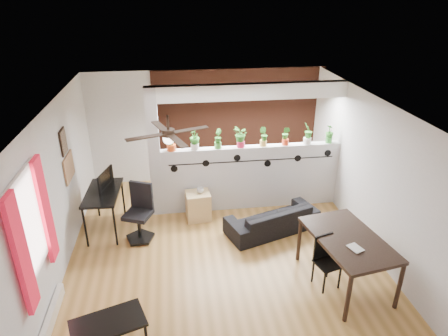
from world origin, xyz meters
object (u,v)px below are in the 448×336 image
(potted_plant_5, at_px, (286,135))
(computer_desk, at_px, (103,195))
(dining_table, at_px, (348,243))
(cube_shelf, at_px, (198,206))
(potted_plant_0, at_px, (171,139))
(sofa, at_px, (272,219))
(office_chair, at_px, (140,216))
(potted_plant_3, at_px, (241,136))
(ceiling_fan, at_px, (168,135))
(potted_plant_7, at_px, (330,133))
(potted_plant_6, at_px, (308,133))
(folding_chair, at_px, (325,256))
(potted_plant_2, at_px, (218,138))
(potted_plant_1, at_px, (195,138))
(coffee_table, at_px, (108,325))
(cup, at_px, (200,190))
(potted_plant_4, at_px, (264,136))

(potted_plant_5, height_order, computer_desk, potted_plant_5)
(potted_plant_5, relative_size, dining_table, 0.23)
(dining_table, bearing_deg, cube_shelf, 133.88)
(potted_plant_0, bearing_deg, dining_table, -44.65)
(cube_shelf, bearing_deg, sofa, -29.28)
(sofa, height_order, office_chair, office_chair)
(potted_plant_3, xyz_separation_m, cube_shelf, (-0.89, -0.34, -1.30))
(ceiling_fan, relative_size, potted_plant_7, 3.19)
(computer_desk, bearing_deg, ceiling_fan, -45.29)
(ceiling_fan, relative_size, potted_plant_6, 2.72)
(ceiling_fan, relative_size, folding_chair, 1.42)
(potted_plant_2, distance_m, potted_plant_7, 2.26)
(potted_plant_7, height_order, sofa, potted_plant_7)
(potted_plant_0, distance_m, office_chair, 1.57)
(potted_plant_1, bearing_deg, coffee_table, -112.14)
(potted_plant_0, xyz_separation_m, coffee_table, (-0.90, -3.32, -1.22))
(cup, bearing_deg, sofa, -25.32)
(sofa, height_order, dining_table, dining_table)
(potted_plant_3, relative_size, office_chair, 0.41)
(potted_plant_6, distance_m, sofa, 1.88)
(potted_plant_7, relative_size, folding_chair, 0.45)
(potted_plant_2, distance_m, computer_desk, 2.40)
(potted_plant_0, xyz_separation_m, potted_plant_2, (0.90, 0.00, -0.04))
(potted_plant_3, relative_size, cup, 3.23)
(potted_plant_5, xyz_separation_m, potted_plant_7, (0.90, 0.00, -0.00))
(sofa, bearing_deg, computer_desk, -27.00)
(sofa, relative_size, folding_chair, 1.98)
(potted_plant_3, xyz_separation_m, folding_chair, (0.88, -2.49, -1.08))
(ceiling_fan, height_order, potted_plant_6, ceiling_fan)
(office_chair, bearing_deg, cube_shelf, 26.35)
(potted_plant_0, distance_m, sofa, 2.45)
(potted_plant_0, height_order, folding_chair, potted_plant_0)
(office_chair, bearing_deg, cup, 25.34)
(potted_plant_2, bearing_deg, dining_table, -56.76)
(potted_plant_1, bearing_deg, office_chair, -140.74)
(ceiling_fan, xyz_separation_m, cup, (0.53, 1.46, -1.69))
(folding_chair, bearing_deg, sofa, 105.60)
(potted_plant_3, height_order, cube_shelf, potted_plant_3)
(potted_plant_1, bearing_deg, sofa, -35.26)
(potted_plant_4, bearing_deg, cup, -165.11)
(potted_plant_3, height_order, folding_chair, potted_plant_3)
(ceiling_fan, xyz_separation_m, sofa, (1.83, 0.84, -2.07))
(potted_plant_6, bearing_deg, potted_plant_2, -180.00)
(potted_plant_2, xyz_separation_m, folding_chair, (1.33, -2.49, -1.06))
(coffee_table, bearing_deg, potted_plant_4, 50.82)
(sofa, bearing_deg, cup, -44.17)
(potted_plant_3, relative_size, potted_plant_7, 1.17)
(potted_plant_2, distance_m, coffee_table, 3.96)
(ceiling_fan, distance_m, potted_plant_5, 3.00)
(sofa, distance_m, computer_desk, 3.17)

